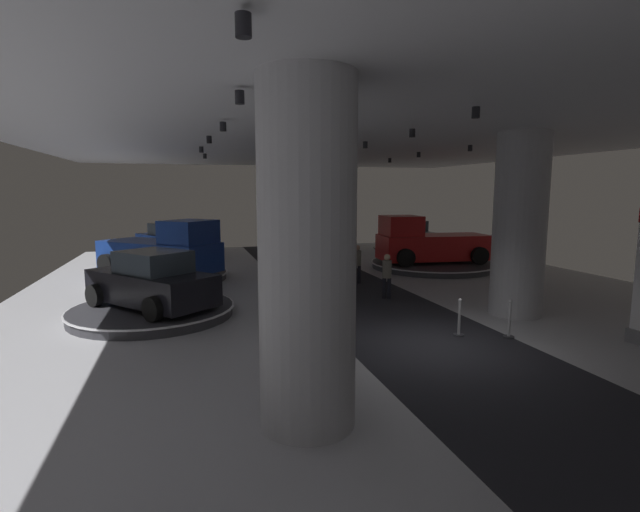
% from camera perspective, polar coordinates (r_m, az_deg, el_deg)
% --- Properties ---
extents(ground, '(24.00, 44.00, 0.06)m').
position_cam_1_polar(ground, '(12.10, 13.84, -10.57)').
color(ground, '#B2B2B7').
extents(ceiling_with_spotlights, '(24.00, 44.00, 0.39)m').
position_cam_1_polar(ceiling_with_spotlights, '(11.63, 14.78, 16.49)').
color(ceiling_with_spotlights, silver).
extents(column_right, '(1.55, 1.55, 5.50)m').
position_cam_1_polar(column_right, '(15.30, 23.19, 3.47)').
color(column_right, '#ADADB2').
rests_on(column_right, ground).
extents(column_left, '(1.54, 1.54, 5.50)m').
position_cam_1_polar(column_left, '(7.28, -1.58, -0.08)').
color(column_left, '#ADADB2').
rests_on(column_left, ground).
extents(display_platform_deep_right, '(4.66, 4.66, 0.27)m').
position_cam_1_polar(display_platform_deep_right, '(29.80, 11.02, 0.79)').
color(display_platform_deep_right, silver).
rests_on(display_platform_deep_right, ground).
extents(display_car_deep_right, '(2.44, 4.33, 1.71)m').
position_cam_1_polar(display_car_deep_right, '(29.74, 11.04, 2.49)').
color(display_car_deep_right, silver).
rests_on(display_car_deep_right, display_platform_deep_right).
extents(display_platform_deep_left, '(6.10, 6.10, 0.31)m').
position_cam_1_polar(display_platform_deep_left, '(27.59, -18.01, 0.02)').
color(display_platform_deep_left, '#B7B7BC').
rests_on(display_platform_deep_left, ground).
extents(display_car_deep_left, '(3.70, 4.54, 1.71)m').
position_cam_1_polar(display_car_deep_left, '(27.46, -18.06, 1.88)').
color(display_car_deep_left, navy).
rests_on(display_car_deep_left, display_platform_deep_left).
extents(display_platform_mid_left, '(4.86, 4.86, 0.31)m').
position_cam_1_polar(display_platform_mid_left, '(15.09, -19.75, -6.33)').
color(display_platform_mid_left, '#333338').
rests_on(display_platform_mid_left, ground).
extents(display_car_mid_left, '(4.04, 4.40, 1.71)m').
position_cam_1_polar(display_car_mid_left, '(14.88, -19.85, -2.98)').
color(display_car_mid_left, black).
rests_on(display_car_mid_left, display_platform_mid_left).
extents(display_platform_far_right, '(6.07, 6.07, 0.30)m').
position_cam_1_polar(display_platform_far_right, '(23.79, 13.60, -1.02)').
color(display_platform_far_right, '#333338').
rests_on(display_platform_far_right, ground).
extents(pickup_truck_far_right, '(5.47, 3.05, 2.30)m').
position_cam_1_polar(pickup_truck_far_right, '(23.52, 12.96, 1.52)').
color(pickup_truck_far_right, red).
rests_on(pickup_truck_far_right, display_platform_far_right).
extents(display_platform_far_left, '(5.68, 5.68, 0.30)m').
position_cam_1_polar(display_platform_far_left, '(21.16, -18.93, -2.32)').
color(display_platform_far_left, '#333338').
rests_on(display_platform_far_left, ground).
extents(pickup_truck_far_left, '(5.31, 5.15, 2.30)m').
position_cam_1_polar(pickup_truck_far_left, '(20.77, -18.44, 0.51)').
color(pickup_truck_far_left, navy).
rests_on(pickup_truck_far_left, display_platform_far_left).
extents(visitor_walking_near, '(0.32, 0.32, 1.59)m').
position_cam_1_polar(visitor_walking_near, '(19.18, 4.57, -0.69)').
color(visitor_walking_near, black).
rests_on(visitor_walking_near, ground).
extents(visitor_walking_far, '(0.32, 0.32, 1.59)m').
position_cam_1_polar(visitor_walking_far, '(16.56, 8.17, -2.12)').
color(visitor_walking_far, black).
rests_on(visitor_walking_far, ground).
extents(stanchion_a, '(0.28, 0.28, 1.01)m').
position_cam_1_polar(stanchion_a, '(13.12, 22.13, -7.67)').
color(stanchion_a, '#333338').
rests_on(stanchion_a, ground).
extents(stanchion_b, '(0.28, 0.28, 1.01)m').
position_cam_1_polar(stanchion_b, '(12.86, 16.64, -7.73)').
color(stanchion_b, '#333338').
rests_on(stanchion_b, ground).
extents(stanchion_c, '(0.28, 0.28, 1.01)m').
position_cam_1_polar(stanchion_c, '(14.99, -6.62, -5.24)').
color(stanchion_c, '#333338').
rests_on(stanchion_c, ground).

